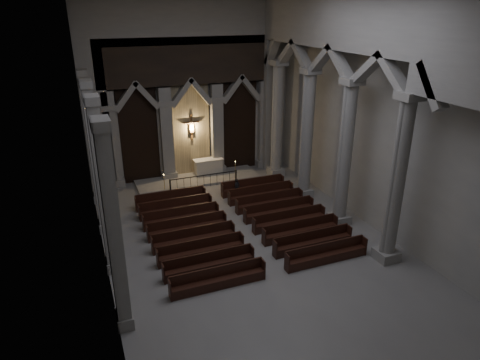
{
  "coord_description": "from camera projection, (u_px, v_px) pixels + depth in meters",
  "views": [
    {
      "loc": [
        -7.49,
        -16.26,
        11.26
      ],
      "look_at": [
        0.16,
        3.0,
        2.83
      ],
      "focal_mm": 32.0,
      "sensor_mm": 36.0,
      "label": 1
    }
  ],
  "objects": [
    {
      "name": "room",
      "position": [
        263.0,
        100.0,
        17.94
      ],
      "size": [
        24.0,
        24.1,
        12.0
      ],
      "color": "gray",
      "rests_on": "ground"
    },
    {
      "name": "sanctuary_wall",
      "position": [
        190.0,
        82.0,
        28.24
      ],
      "size": [
        14.0,
        0.77,
        12.0
      ],
      "color": "gray",
      "rests_on": "ground"
    },
    {
      "name": "right_arcade",
      "position": [
        354.0,
        82.0,
        20.88
      ],
      "size": [
        1.0,
        24.0,
        12.0
      ],
      "color": "gray",
      "rests_on": "ground"
    },
    {
      "name": "left_pilasters",
      "position": [
        99.0,
        175.0,
        20.04
      ],
      "size": [
        0.6,
        13.0,
        8.03
      ],
      "color": "gray",
      "rests_on": "ground"
    },
    {
      "name": "sanctuary_step",
      "position": [
        198.0,
        179.0,
        29.9
      ],
      "size": [
        8.5,
        2.6,
        0.15
      ],
      "primitive_type": "cube",
      "color": "gray",
      "rests_on": "ground"
    },
    {
      "name": "altar",
      "position": [
        208.0,
        166.0,
        30.54
      ],
      "size": [
        2.09,
        0.84,
        1.06
      ],
      "color": "beige",
      "rests_on": "sanctuary_step"
    },
    {
      "name": "altar_rail",
      "position": [
        204.0,
        179.0,
        28.43
      ],
      "size": [
        4.66,
        0.09,
        0.91
      ],
      "color": "black",
      "rests_on": "ground"
    },
    {
      "name": "candle_stand_left",
      "position": [
        165.0,
        187.0,
        27.89
      ],
      "size": [
        0.2,
        0.2,
        1.21
      ],
      "color": "#B39137",
      "rests_on": "ground"
    },
    {
      "name": "candle_stand_right",
      "position": [
        235.0,
        175.0,
        29.76
      ],
      "size": [
        0.23,
        0.23,
        1.39
      ],
      "color": "#B39137",
      "rests_on": "ground"
    },
    {
      "name": "pews",
      "position": [
        239.0,
        225.0,
        23.07
      ],
      "size": [
        9.66,
        9.26,
        0.95
      ],
      "color": "black",
      "rests_on": "ground"
    },
    {
      "name": "worshipper",
      "position": [
        237.0,
        187.0,
        27.2
      ],
      "size": [
        0.49,
        0.4,
        1.16
      ],
      "primitive_type": "imported",
      "rotation": [
        0.0,
        0.0,
        0.35
      ],
      "color": "black",
      "rests_on": "ground"
    }
  ]
}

